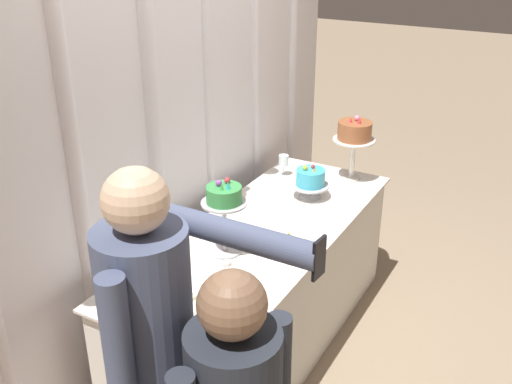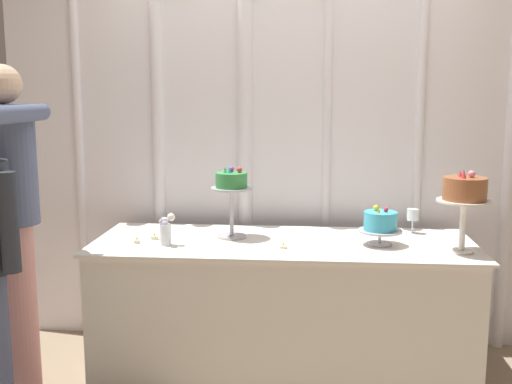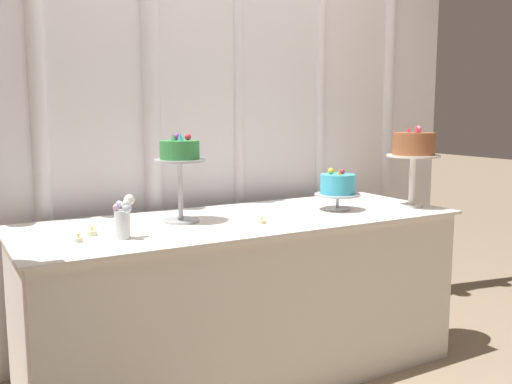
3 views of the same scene
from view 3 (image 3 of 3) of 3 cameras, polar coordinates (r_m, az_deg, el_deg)
ground_plane at (r=2.89m, az=-0.16°, el=-18.55°), size 24.00×24.00×0.00m
draped_curtain at (r=3.14m, az=-6.12°, el=9.66°), size 3.61×0.15×2.70m
cake_table at (r=2.82m, az=-1.19°, el=-10.53°), size 2.12×0.78×0.79m
cake_display_leftmost at (r=2.61m, az=-7.66°, el=3.32°), size 0.24×0.24×0.41m
cake_display_center at (r=2.95m, az=8.19°, el=0.53°), size 0.24×0.24×0.22m
cake_display_rightmost at (r=3.11m, az=15.53°, el=4.30°), size 0.28×0.28×0.44m
wine_glass at (r=3.33m, az=8.05°, el=1.13°), size 0.07×0.07×0.15m
flower_vase at (r=2.33m, az=-13.16°, el=-2.55°), size 0.09×0.09×0.18m
tealight_far_left at (r=2.33m, az=-17.39°, el=-4.56°), size 0.04×0.04×0.04m
tealight_near_left at (r=2.44m, az=-16.16°, el=-3.96°), size 0.05×0.05×0.04m
tealight_near_right at (r=2.59m, az=0.57°, el=-2.98°), size 0.04×0.04×0.03m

